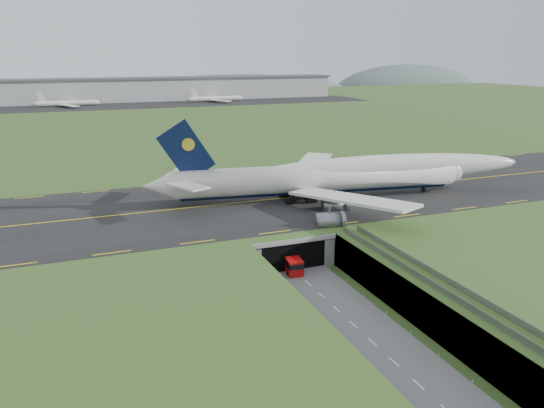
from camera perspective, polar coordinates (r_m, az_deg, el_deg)
name	(u,v)px	position (r m, az deg, el deg)	size (l,w,h in m)	color
ground	(313,289)	(87.40, 4.46, -9.11)	(900.00, 900.00, 0.00)	#3B5D25
airfield_deck	(314,272)	(86.18, 4.50, -7.30)	(800.00, 800.00, 6.00)	gray
trench_road	(335,308)	(81.36, 6.78, -11.09)	(12.00, 75.00, 0.20)	slate
taxiway	(248,202)	(114.08, -2.64, 0.21)	(800.00, 44.00, 0.18)	black
tunnel_portal	(275,238)	(100.31, 0.38, -3.64)	(17.00, 22.30, 6.00)	gray
guideway	(449,297)	(76.21, 18.53, -9.44)	(3.00, 53.00, 7.05)	#A8A8A3
jumbo_jet	(345,175)	(117.80, 7.82, 3.08)	(86.11, 56.35, 18.85)	silver
shuttle_tram	(292,263)	(93.32, 2.11, -6.36)	(3.48, 7.13, 2.81)	red
cargo_terminal	(118,90)	(372.90, -16.23, 11.73)	(320.00, 67.00, 15.60)	#B2B2B2
distant_hills	(177,99)	(512.54, -10.21, 11.05)	(700.00, 91.00, 60.00)	#526360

